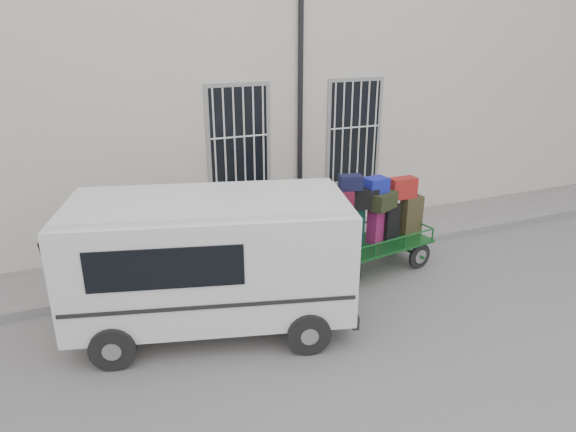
# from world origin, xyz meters

# --- Properties ---
(ground) EXTENTS (80.00, 80.00, 0.00)m
(ground) POSITION_xyz_m (0.00, 0.00, 0.00)
(ground) COLOR slate
(ground) RESTS_ON ground
(building) EXTENTS (24.00, 5.15, 6.00)m
(building) POSITION_xyz_m (0.00, 5.50, 3.00)
(building) COLOR beige
(building) RESTS_ON ground
(sidewalk) EXTENTS (24.00, 1.70, 0.15)m
(sidewalk) POSITION_xyz_m (0.00, 2.20, 0.07)
(sidewalk) COLOR slate
(sidewalk) RESTS_ON ground
(luggage_cart) EXTENTS (2.70, 1.35, 2.01)m
(luggage_cart) POSITION_xyz_m (1.44, 0.69, 1.02)
(luggage_cart) COLOR black
(luggage_cart) RESTS_ON ground
(van) EXTENTS (4.54, 2.81, 2.14)m
(van) POSITION_xyz_m (-1.86, -0.06, 1.22)
(van) COLOR white
(van) RESTS_ON ground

